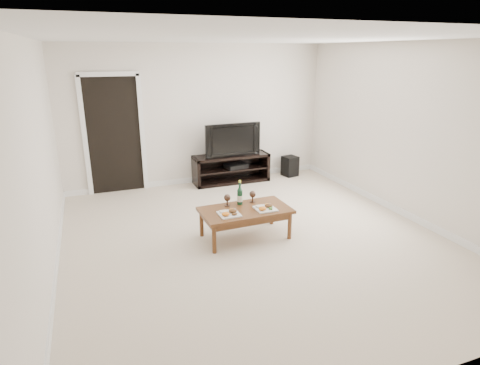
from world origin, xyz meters
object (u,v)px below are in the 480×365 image
media_console (231,168)px  television (231,139)px  subwoofer (290,166)px  coffee_table (245,223)px

media_console → television: size_ratio=1.35×
subwoofer → coffee_table: 3.06m
media_console → coffee_table: 2.49m
television → coffee_table: television is taller
media_console → coffee_table: (-0.66, -2.40, -0.07)m
television → subwoofer: (1.28, -0.03, -0.66)m
media_console → coffee_table: media_console is taller
television → subwoofer: size_ratio=2.67×
coffee_table → television: bearing=74.7°
television → coffee_table: size_ratio=0.90×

